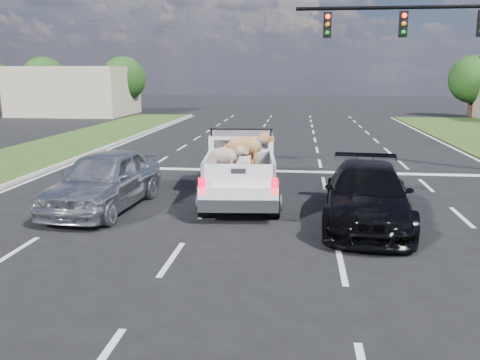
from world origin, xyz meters
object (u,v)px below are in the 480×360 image
object	(u,v)px
traffic_signal	(474,48)
silver_sedan	(104,180)
pickup_truck	(241,165)
black_coupe	(367,195)

from	to	relation	value
traffic_signal	silver_sedan	bearing A→B (deg)	-150.40
pickup_truck	black_coupe	distance (m)	4.33
traffic_signal	black_coupe	world-z (taller)	traffic_signal
pickup_truck	silver_sedan	bearing A→B (deg)	-159.30
traffic_signal	pickup_truck	size ratio (longest dim) A/B	1.54
traffic_signal	silver_sedan	size ratio (longest dim) A/B	1.84
silver_sedan	traffic_signal	bearing A→B (deg)	33.71
silver_sedan	pickup_truck	bearing A→B (deg)	30.03
pickup_truck	silver_sedan	xyz separation A→B (m)	(-3.71, -1.80, -0.18)
silver_sedan	black_coupe	bearing A→B (deg)	-1.18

